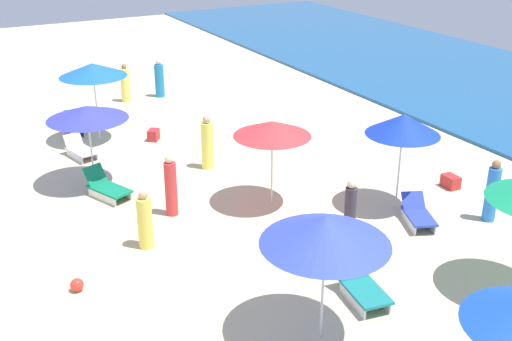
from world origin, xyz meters
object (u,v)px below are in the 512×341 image
object	(u,v)px
lounge_chair_4_0	(363,288)
beachgoer_4	(492,193)
umbrella_4	(326,230)
lounge_chair_8_0	(418,214)
beach_ball_1	(77,285)
lounge_chair_0_1	(75,125)
beachgoer_0	(171,187)
beachgoer_6	(159,80)
umbrella_7	(87,113)
beachgoer_1	(207,144)
cooler_box_2	(154,135)
cooler_box_0	(451,182)
beachgoer_2	(350,213)
beachgoer_5	(125,84)
lounge_chair_0_0	(80,150)
umbrella_0	(93,70)
lounge_chair_7_0	(107,187)
umbrella_2	(272,129)
beachgoer_3	(145,222)
umbrella_8	(403,124)

from	to	relation	value
lounge_chair_4_0	beachgoer_4	bearing A→B (deg)	23.45
umbrella_4	lounge_chair_8_0	xyz separation A→B (m)	(-2.65, 4.72, -2.04)
beach_ball_1	lounge_chair_0_1	bearing A→B (deg)	166.66
lounge_chair_8_0	beachgoer_0	world-z (taller)	beachgoer_0
beachgoer_4	beachgoer_6	size ratio (longest dim) A/B	1.06
beach_ball_1	umbrella_7	bearing A→B (deg)	161.18
beachgoer_1	cooler_box_2	world-z (taller)	beachgoer_1
lounge_chair_0_1	beachgoer_6	size ratio (longest dim) A/B	0.94
cooler_box_0	cooler_box_2	world-z (taller)	cooler_box_2
lounge_chair_4_0	beachgoer_2	world-z (taller)	beachgoer_2
beachgoer_2	beachgoer_5	world-z (taller)	beachgoer_2
beachgoer_5	beach_ball_1	xyz separation A→B (m)	(12.79, -5.15, -0.57)
beachgoer_1	beachgoer_5	bearing A→B (deg)	37.72
lounge_chair_0_0	lounge_chair_8_0	distance (m)	10.83
beachgoer_0	cooler_box_2	world-z (taller)	beachgoer_0
umbrella_0	umbrella_7	world-z (taller)	umbrella_0
umbrella_0	beachgoer_6	distance (m)	5.77
lounge_chair_7_0	cooler_box_0	xyz separation A→B (m)	(4.08, 8.93, -0.10)
umbrella_7	beachgoer_1	bearing A→B (deg)	82.91
lounge_chair_8_0	cooler_box_2	world-z (taller)	lounge_chair_8_0
umbrella_0	umbrella_2	bearing A→B (deg)	21.57
beachgoer_1	beachgoer_6	bearing A→B (deg)	27.28
lounge_chair_0_0	beachgoer_3	distance (m)	6.51
umbrella_7	beachgoer_0	distance (m)	3.45
beach_ball_1	umbrella_4	bearing A→B (deg)	44.97
lounge_chair_4_0	lounge_chair_7_0	xyz separation A→B (m)	(-7.42, -3.28, -0.00)
umbrella_8	beachgoer_0	world-z (taller)	umbrella_8
beachgoer_0	umbrella_8	bearing A→B (deg)	-160.42
beachgoer_4	beachgoer_6	distance (m)	15.03
umbrella_8	beachgoer_3	size ratio (longest dim) A/B	1.79
umbrella_4	lounge_chair_4_0	xyz separation A→B (m)	(-0.59, 1.43, -2.02)
umbrella_8	beach_ball_1	size ratio (longest dim) A/B	9.13
umbrella_7	beachgoer_2	world-z (taller)	umbrella_7
cooler_box_0	beachgoer_4	bearing A→B (deg)	-13.16
umbrella_2	lounge_chair_0_0	bearing A→B (deg)	-147.70
beachgoer_4	lounge_chair_0_1	bearing A→B (deg)	28.33
beachgoer_1	umbrella_8	bearing A→B (deg)	-108.46
lounge_chair_4_0	cooler_box_0	size ratio (longest dim) A/B	2.68
beachgoer_5	cooler_box_0	xyz separation A→B (m)	(12.60, 5.67, -0.53)
lounge_chair_4_0	beachgoer_1	size ratio (longest dim) A/B	0.81
beachgoer_0	cooler_box_0	size ratio (longest dim) A/B	3.29
beachgoer_1	cooler_box_2	xyz separation A→B (m)	(-3.12, -0.66, -0.60)
umbrella_2	lounge_chair_7_0	bearing A→B (deg)	-124.30
umbrella_0	lounge_chair_0_0	xyz separation A→B (m)	(1.16, -0.94, -2.25)
lounge_chair_0_1	beachgoer_2	distance (m)	11.85
umbrella_8	beachgoer_3	world-z (taller)	umbrella_8
umbrella_2	lounge_chair_8_0	distance (m)	4.34
beachgoer_2	beachgoer_4	world-z (taller)	beachgoer_2
cooler_box_2	beachgoer_2	bearing A→B (deg)	48.16
beachgoer_2	cooler_box_0	distance (m)	4.71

